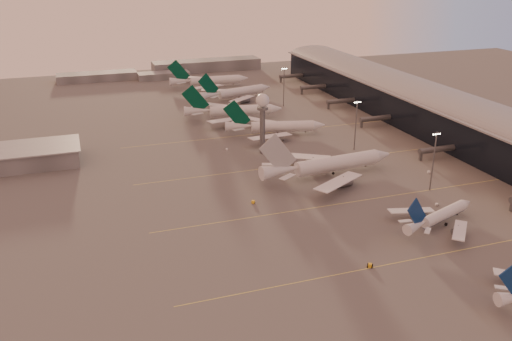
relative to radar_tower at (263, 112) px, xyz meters
name	(u,v)px	position (x,y,z in m)	size (l,w,h in m)	color
ground	(384,286)	(-5.00, -120.00, -20.95)	(700.00, 700.00, 0.00)	#4C4A4A
taxiway_markings	(375,197)	(25.00, -64.00, -20.94)	(180.00, 185.25, 0.02)	#EEDE54
terminal	(454,119)	(102.88, -9.91, -10.43)	(57.00, 362.00, 23.04)	black
radar_tower	(263,112)	(0.00, 0.00, 0.00)	(6.40, 6.40, 31.10)	#55585D
mast_b	(434,159)	(50.00, -65.00, -7.21)	(3.60, 0.56, 25.00)	#55585D
mast_c	(356,123)	(45.00, -10.00, -7.21)	(3.60, 0.56, 25.00)	#55585D
mast_d	(284,85)	(43.00, 80.00, -7.21)	(3.60, 0.56, 25.00)	#55585D
distant_horizon	(176,69)	(-2.38, 205.14, -17.06)	(165.00, 37.50, 9.00)	#5A5C61
narrowbody_mid	(440,218)	(33.79, -92.88, -17.85)	(37.56, 29.44, 15.30)	silver
widebody_white	(329,167)	(17.39, -37.55, -16.96)	(65.33, 52.15, 22.98)	silver
greentail_a	(276,129)	(16.48, 24.75, -17.43)	(53.96, 43.08, 19.93)	silver
greentail_b	(234,113)	(4.27, 61.71, -17.17)	(58.63, 46.99, 21.42)	silver
greentail_c	(236,94)	(19.67, 106.96, -17.34)	(54.96, 43.80, 20.43)	silver
greentail_d	(210,82)	(11.68, 147.32, -17.14)	(59.39, 47.87, 21.56)	silver
gsv_tug_mid	(370,265)	(-3.71, -109.48, -20.38)	(4.47, 4.09, 1.10)	yellow
gsv_truck_b	(438,203)	(43.69, -78.87, -19.88)	(5.50, 3.53, 2.09)	white
gsv_truck_c	(254,200)	(-22.59, -53.28, -19.72)	(5.48, 5.93, 2.41)	yellow
gsv_catering_b	(430,169)	(61.06, -49.17, -18.89)	(5.48, 3.74, 4.13)	white
gsv_tug_far	(275,162)	(0.76, -15.41, -20.48)	(2.23, 3.38, 0.91)	white
gsv_truck_d	(226,148)	(-15.42, 9.78, -19.95)	(2.11, 4.98, 1.96)	white
gsv_tug_hangar	(312,127)	(40.21, 29.63, -20.38)	(4.50, 3.99, 1.10)	white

